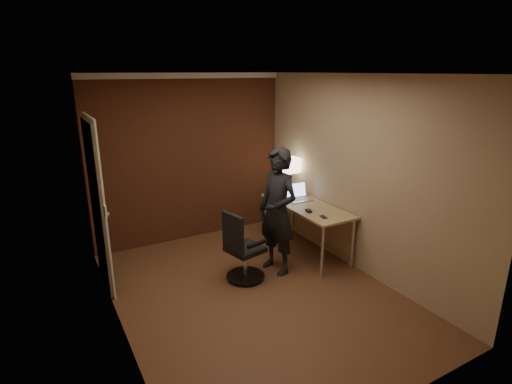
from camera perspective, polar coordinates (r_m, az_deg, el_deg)
room at (r=5.62m, az=-10.60°, el=4.76°), size 4.00×4.00×4.00m
desk at (r=5.71m, az=7.77°, el=-2.92°), size 0.60×1.50×0.73m
desk_lamp at (r=6.09m, az=5.01°, el=3.79°), size 0.22×0.22×0.54m
laptop at (r=5.84m, az=6.01°, el=-0.43°), size 0.35×0.29×0.23m
mouse at (r=5.34m, az=7.53°, el=-2.67°), size 0.08×0.11×0.03m
phone at (r=5.18m, az=9.61°, el=-3.53°), size 0.08×0.12×0.01m
office_chair at (r=4.98m, az=-2.05°, el=-8.47°), size 0.49×0.54×0.89m
person at (r=5.07m, az=3.11°, el=-2.82°), size 0.51×0.66×1.63m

